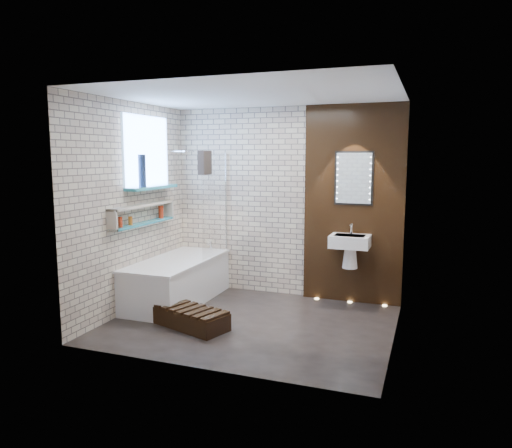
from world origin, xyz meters
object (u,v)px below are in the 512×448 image
at_px(bath_screen, 215,204).
at_px(washbasin, 350,246).
at_px(led_mirror, 354,178).
at_px(walnut_step, 191,319).
at_px(bathtub, 178,280).

distance_m(bath_screen, washbasin, 1.89).
relative_size(led_mirror, walnut_step, 0.80).
distance_m(bath_screen, walnut_step, 1.74).
bearing_deg(bathtub, washbasin, 16.01).
bearing_deg(led_mirror, bathtub, -160.22).
height_order(washbasin, led_mirror, led_mirror).
bearing_deg(walnut_step, washbasin, 42.76).
xyz_separation_m(washbasin, led_mirror, (0.00, 0.16, 0.86)).
height_order(bathtub, washbasin, washbasin).
relative_size(bathtub, washbasin, 3.00).
bearing_deg(walnut_step, bathtub, 127.68).
xyz_separation_m(led_mirror, walnut_step, (-1.55, -1.59, -1.55)).
xyz_separation_m(bathtub, bath_screen, (0.35, 0.44, 0.99)).
relative_size(washbasin, led_mirror, 0.83).
bearing_deg(bath_screen, led_mirror, 10.66).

